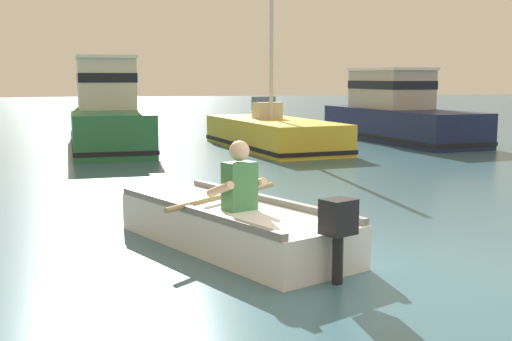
# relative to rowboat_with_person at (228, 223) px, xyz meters

# --- Properties ---
(ground_plane) EXTENTS (120.00, 120.00, 0.00)m
(ground_plane) POSITION_rel_rowboat_with_person_xyz_m (1.50, -1.39, -0.25)
(ground_plane) COLOR #386070
(rowboat_with_person) EXTENTS (2.29, 3.55, 1.19)m
(rowboat_with_person) POSITION_rel_rowboat_with_person_xyz_m (0.00, 0.00, 0.00)
(rowboat_with_person) COLOR white
(rowboat_with_person) RESTS_ON ground
(moored_boat_green) EXTENTS (2.22, 6.38, 2.42)m
(moored_boat_green) POSITION_rel_rowboat_with_person_xyz_m (-1.23, 10.99, 0.64)
(moored_boat_green) COLOR #287042
(moored_boat_green) RESTS_ON ground
(moored_boat_yellow) EXTENTS (2.81, 5.55, 4.66)m
(moored_boat_yellow) POSITION_rel_rowboat_with_person_xyz_m (3.00, 9.64, 0.12)
(moored_boat_yellow) COLOR gold
(moored_boat_yellow) RESTS_ON ground
(moored_boat_navy) EXTENTS (2.73, 6.29, 2.13)m
(moored_boat_navy) POSITION_rel_rowboat_with_person_xyz_m (7.11, 10.90, 0.54)
(moored_boat_navy) COLOR #19234C
(moored_boat_navy) RESTS_ON ground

